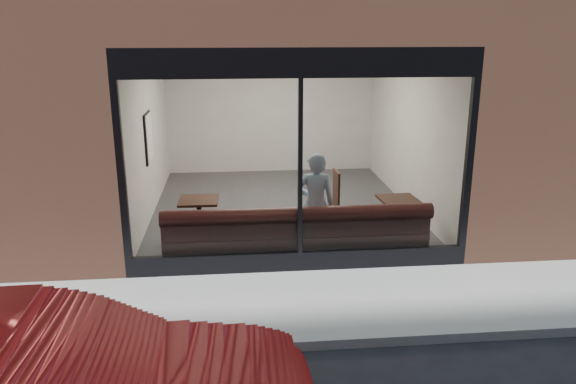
{
  "coord_description": "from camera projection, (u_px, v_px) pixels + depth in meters",
  "views": [
    {
      "loc": [
        -0.91,
        -5.52,
        3.46
      ],
      "look_at": [
        -0.14,
        2.4,
        1.11
      ],
      "focal_mm": 35.0,
      "sensor_mm": 36.0,
      "label": 1
    }
  ],
  "objects": [
    {
      "name": "wall_poster",
      "position": [
        149.0,
        138.0,
        10.23
      ],
      "size": [
        0.02,
        0.64,
        0.86
      ],
      "primitive_type": "cube",
      "color": "white",
      "rests_on": "cafe_wall_left"
    },
    {
      "name": "ground",
      "position": [
        321.0,
        346.0,
        6.34
      ],
      "size": [
        120.0,
        120.0,
        0.0
      ],
      "primitive_type": "plane",
      "color": "black",
      "rests_on": "ground"
    },
    {
      "name": "storefront_mullion",
      "position": [
        300.0,
        169.0,
        7.85
      ],
      "size": [
        0.06,
        0.1,
        2.5
      ],
      "primitive_type": "cube",
      "color": "black",
      "rests_on": "storefront_kick"
    },
    {
      "name": "sidewalk_near",
      "position": [
        309.0,
        303.0,
        7.29
      ],
      "size": [
        40.0,
        2.0,
        0.01
      ],
      "primitive_type": "cube",
      "color": "gray",
      "rests_on": "ground"
    },
    {
      "name": "cafe_wall_left",
      "position": [
        148.0,
        131.0,
        10.42
      ],
      "size": [
        0.0,
        6.0,
        6.0
      ],
      "primitive_type": "plane",
      "rotation": [
        1.57,
        0.0,
        1.57
      ],
      "color": "beige",
      "rests_on": "ground"
    },
    {
      "name": "banquette",
      "position": [
        296.0,
        246.0,
        8.61
      ],
      "size": [
        4.0,
        0.55,
        0.45
      ],
      "primitive_type": "cube",
      "color": "#3B1815",
      "rests_on": "cafe_floor"
    },
    {
      "name": "host_building_backfill",
      "position": [
        264.0,
        93.0,
        16.38
      ],
      "size": [
        5.0,
        6.0,
        3.2
      ],
      "primitive_type": "cube",
      "color": "brown",
      "rests_on": "ground"
    },
    {
      "name": "cafe_wall_back",
      "position": [
        271.0,
        107.0,
        13.51
      ],
      "size": [
        5.0,
        0.0,
        5.0
      ],
      "primitive_type": "plane",
      "rotation": [
        1.57,
        0.0,
        0.0
      ],
      "color": "beige",
      "rests_on": "ground"
    },
    {
      "name": "host_building_pier_left",
      "position": [
        112.0,
        109.0,
        13.17
      ],
      "size": [
        2.5,
        12.0,
        3.2
      ],
      "primitive_type": "cube",
      "color": "brown",
      "rests_on": "ground"
    },
    {
      "name": "cafe_floor",
      "position": [
        282.0,
        208.0,
        11.1
      ],
      "size": [
        6.0,
        6.0,
        0.0
      ],
      "primitive_type": "plane",
      "color": "#2D2D30",
      "rests_on": "ground"
    },
    {
      "name": "cafe_ceiling",
      "position": [
        281.0,
        42.0,
        10.2
      ],
      "size": [
        6.0,
        6.0,
        0.0
      ],
      "primitive_type": "plane",
      "rotation": [
        3.14,
        0.0,
        0.0
      ],
      "color": "white",
      "rests_on": "host_building_upper"
    },
    {
      "name": "kerb_near",
      "position": [
        321.0,
        343.0,
        6.27
      ],
      "size": [
        40.0,
        0.1,
        0.12
      ],
      "primitive_type": "cube",
      "color": "gray",
      "rests_on": "ground"
    },
    {
      "name": "cafe_chair_right",
      "position": [
        326.0,
        209.0,
        10.34
      ],
      "size": [
        0.46,
        0.46,
        0.04
      ],
      "primitive_type": "cube",
      "rotation": [
        0.0,
        0.0,
        3.18
      ],
      "color": "black",
      "rests_on": "cafe_floor"
    },
    {
      "name": "storefront_kick",
      "position": [
        300.0,
        261.0,
        8.25
      ],
      "size": [
        5.0,
        0.1,
        0.3
      ],
      "primitive_type": "cube",
      "color": "black",
      "rests_on": "ground"
    },
    {
      "name": "person",
      "position": [
        315.0,
        204.0,
        8.7
      ],
      "size": [
        0.63,
        0.44,
        1.63
      ],
      "primitive_type": "imported",
      "rotation": [
        0.0,
        0.0,
        3.05
      ],
      "color": "#A3C2DF",
      "rests_on": "cafe_floor"
    },
    {
      "name": "cafe_table_right",
      "position": [
        399.0,
        200.0,
        9.18
      ],
      "size": [
        0.65,
        0.65,
        0.04
      ],
      "primitive_type": "cube",
      "rotation": [
        0.0,
        0.0,
        0.08
      ],
      "color": "black",
      "rests_on": "cafe_floor"
    },
    {
      "name": "cafe_table_left",
      "position": [
        198.0,
        200.0,
        9.14
      ],
      "size": [
        0.64,
        0.64,
        0.04
      ],
      "primitive_type": "cube",
      "rotation": [
        0.0,
        0.0,
        -0.02
      ],
      "color": "black",
      "rests_on": "cafe_floor"
    },
    {
      "name": "storefront_header",
      "position": [
        301.0,
        63.0,
        7.44
      ],
      "size": [
        5.0,
        0.1,
        0.4
      ],
      "primitive_type": "cube",
      "color": "black",
      "rests_on": "host_building_upper"
    },
    {
      "name": "storefront_glass",
      "position": [
        300.0,
        169.0,
        7.82
      ],
      "size": [
        4.8,
        0.0,
        4.8
      ],
      "primitive_type": "plane",
      "rotation": [
        1.57,
        0.0,
        0.0
      ],
      "color": "white",
      "rests_on": "storefront_kick"
    },
    {
      "name": "host_building_pier_right",
      "position": [
        422.0,
        105.0,
        13.87
      ],
      "size": [
        2.5,
        12.0,
        3.2
      ],
      "primitive_type": "cube",
      "color": "brown",
      "rests_on": "ground"
    },
    {
      "name": "cafe_wall_right",
      "position": [
        409.0,
        126.0,
        10.89
      ],
      "size": [
        0.0,
        6.0,
        6.0
      ],
      "primitive_type": "plane",
      "rotation": [
        1.57,
        0.0,
        -1.57
      ],
      "color": "beige",
      "rests_on": "ground"
    }
  ]
}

